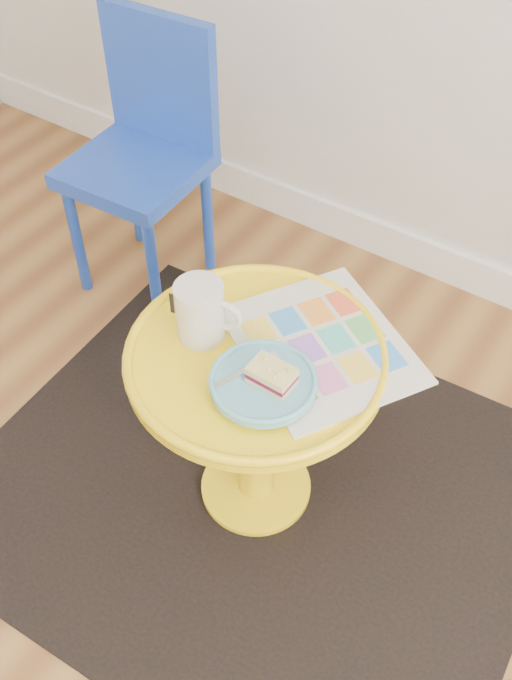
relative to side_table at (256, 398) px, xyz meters
The scene contains 8 objects.
rug 0.34m from the side_table, ahead, with size 1.30×1.10×0.01m, color black.
side_table is the anchor object (origin of this frame).
chair 0.87m from the side_table, 143.91° to the left, with size 0.35×0.35×0.76m.
newspaper 0.19m from the side_table, 43.13° to the left, with size 0.35×0.30×0.01m, color silver.
mug 0.23m from the side_table, behind, with size 0.14×0.10×0.13m.
plate 0.18m from the side_table, 47.93° to the right, with size 0.20×0.20×0.02m.
cake_slice 0.21m from the side_table, 39.43° to the right, with size 0.08×0.06×0.04m.
fork 0.18m from the side_table, 69.73° to the right, with size 0.07×0.14×0.00m.
Camera 1 is at (0.41, 0.24, 1.57)m, focal length 40.00 mm.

